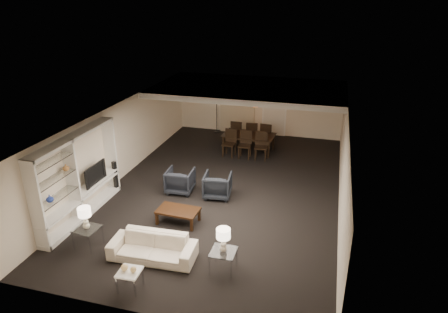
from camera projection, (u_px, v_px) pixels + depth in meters
name	position (u px, v px, depth m)	size (l,w,h in m)	color
floor	(224.00, 189.00, 12.58)	(11.00, 11.00, 0.00)	black
ceiling	(224.00, 112.00, 11.62)	(7.00, 11.00, 0.02)	silver
wall_back	(258.00, 106.00, 16.99)	(7.00, 0.02, 2.50)	beige
wall_front	(143.00, 261.00, 7.21)	(7.00, 0.02, 2.50)	beige
wall_left	(120.00, 141.00, 12.96)	(0.02, 11.00, 2.50)	beige
wall_right	(344.00, 164.00, 11.24)	(0.02, 11.00, 2.50)	beige
ceiling_soffit	(249.00, 89.00, 14.77)	(7.00, 4.00, 0.20)	silver
curtains	(237.00, 106.00, 17.16)	(1.50, 0.12, 2.40)	beige
door	(274.00, 111.00, 16.87)	(0.90, 0.05, 2.10)	silver
painting	(309.00, 102.00, 16.33)	(0.95, 0.04, 0.65)	#142D38
media_unit	(79.00, 177.00, 10.63)	(0.38, 3.40, 2.35)	white
pendant_light	(257.00, 102.00, 14.88)	(0.52, 0.52, 0.24)	#D8591E
sofa	(153.00, 247.00, 9.22)	(2.00, 0.78, 0.58)	beige
coffee_table	(178.00, 216.00, 10.68)	(1.10, 0.64, 0.39)	black
armchair_left	(180.00, 181.00, 12.27)	(0.79, 0.82, 0.74)	black
armchair_right	(218.00, 185.00, 11.97)	(0.79, 0.82, 0.74)	black
side_table_left	(88.00, 237.00, 9.65)	(0.55, 0.55, 0.51)	silver
side_table_right	(223.00, 261.00, 8.81)	(0.55, 0.55, 0.51)	white
table_lamp_left	(85.00, 218.00, 9.44)	(0.31, 0.31, 0.57)	beige
table_lamp_right	(223.00, 240.00, 8.60)	(0.31, 0.31, 0.57)	beige
marble_table	(130.00, 280.00, 8.26)	(0.46, 0.46, 0.46)	white
gold_gourd_a	(124.00, 268.00, 8.17)	(0.15, 0.15, 0.15)	#EDC87D
gold_gourd_b	(133.00, 270.00, 8.13)	(0.13, 0.13, 0.13)	#E3BF78
television	(93.00, 173.00, 11.20)	(0.13, 0.97, 0.56)	black
vase_blue	(50.00, 198.00, 9.59)	(0.18, 0.18, 0.19)	#24399C
vase_amber	(66.00, 167.00, 10.06)	(0.17, 0.17, 0.18)	#B4773C
floor_speaker	(115.00, 176.00, 12.29)	(0.11, 0.11, 0.98)	black
dining_table	(248.00, 143.00, 15.36)	(1.95, 1.09, 0.69)	black
chair_nl	(229.00, 143.00, 14.86)	(0.47, 0.47, 1.02)	black
chair_nm	(245.00, 145.00, 14.72)	(0.47, 0.47, 1.02)	black
chair_nr	(261.00, 147.00, 14.57)	(0.47, 0.47, 1.02)	black
chair_fl	(237.00, 132.00, 16.02)	(0.47, 0.47, 1.02)	black
chair_fm	(252.00, 134.00, 15.87)	(0.47, 0.47, 1.02)	black
chair_fr	(267.00, 135.00, 15.73)	(0.47, 0.47, 1.02)	black
floor_lamp	(217.00, 111.00, 17.28)	(0.27, 0.27, 1.87)	black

